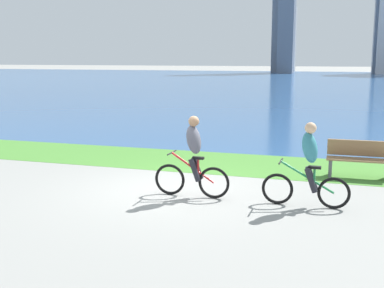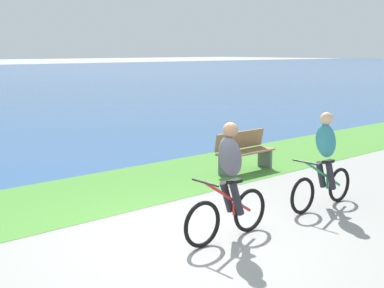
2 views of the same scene
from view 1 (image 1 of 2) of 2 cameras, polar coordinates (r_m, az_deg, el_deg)
name	(u,v)px [view 1 (image 1 of 2)]	position (r m, az deg, el deg)	size (l,w,h in m)	color
ground_plane	(175,190)	(10.84, -2.03, -5.37)	(300.00, 300.00, 0.00)	gray
grass_strip_bayside	(211,162)	(13.66, 2.20, -2.11)	(120.00, 2.83, 0.01)	#478433
bay_water_surface	(314,82)	(58.81, 14.02, 6.96)	(300.00, 88.65, 0.00)	#2D568C
cyclist_lead	(193,157)	(10.14, 0.12, -1.55)	(1.63, 0.52, 1.70)	black
cyclist_trailing	(308,165)	(9.72, 13.36, -2.39)	(1.70, 0.52, 1.66)	black
bench_near_path	(359,159)	(12.52, 18.80, -1.69)	(1.50, 0.47, 0.90)	olive
city_skyline_far_shore	(367,21)	(92.49, 19.67, 13.31)	(34.30, 10.75, 26.76)	slate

